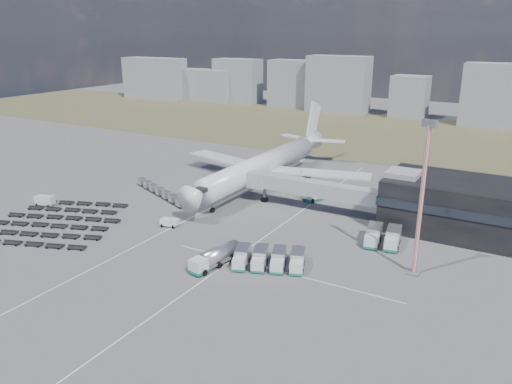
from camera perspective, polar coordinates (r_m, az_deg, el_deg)
The scene contains 16 objects.
ground at distance 99.59m, azimuth -7.93°, elevation -3.87°, with size 420.00×420.00×0.00m, color #565659.
grass_strip at distance 194.81m, azimuth 12.30°, elevation 6.73°, with size 420.00×90.00×0.01m, color brown.
lane_markings at distance 96.60m, azimuth -2.23°, elevation -4.41°, with size 47.12×110.00×0.01m.
terminal at distance 101.92m, azimuth 22.91°, elevation -1.51°, with size 30.40×16.40×11.00m.
jet_bridge at distance 106.62m, azimuth 5.53°, elevation 0.59°, with size 30.30×3.80×7.05m.
airliner at distance 123.66m, azimuth 1.14°, elevation 3.24°, with size 51.59×64.53×17.62m.
skyline at distance 241.14m, azimuth 8.17°, elevation 11.60°, with size 291.75×24.87×25.66m.
fuel_tanker at distance 82.27m, azimuth -4.71°, elevation -7.44°, with size 4.28×10.03×3.15m.
pushback_tug at distance 99.71m, azimuth -9.86°, elevation -3.47°, with size 3.44×1.93×1.53m, color silver.
utility_van at distance 118.99m, azimuth -22.99°, elevation -0.93°, with size 4.12×1.86×2.21m, color silver.
catering_truck at distance 114.19m, azimuth 6.89°, elevation -0.14°, with size 4.33×6.81×2.91m.
service_trucks_near at distance 81.97m, azimuth 1.51°, elevation -7.64°, with size 12.81×9.94×2.51m.
service_trucks_far at distance 92.67m, azimuth 14.31°, elevation -4.98°, with size 6.85×7.81×2.81m.
uld_row at distance 118.25m, azimuth -10.93°, elevation 0.06°, with size 21.19×10.39×1.73m.
baggage_dollies at distance 107.63m, azimuth -22.09°, elevation -3.17°, with size 30.12×30.42×0.76m.
floodlight_mast at distance 79.47m, azimuth 18.38°, elevation -0.90°, with size 2.34×1.90×24.62m.
Camera 1 is at (57.55, -72.42, 36.90)m, focal length 35.00 mm.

